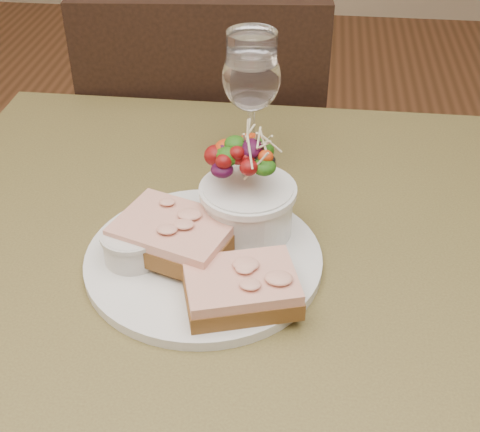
# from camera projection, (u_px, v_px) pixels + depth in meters

# --- Properties ---
(cafe_table) EXTENTS (0.80, 0.80, 0.75)m
(cafe_table) POSITION_uv_depth(u_px,v_px,m) (225.00, 327.00, 0.82)
(cafe_table) COLOR #4C4020
(cafe_table) RESTS_ON ground
(chair_far) EXTENTS (0.46, 0.46, 0.90)m
(chair_far) POSITION_uv_depth(u_px,v_px,m) (213.00, 240.00, 1.53)
(chair_far) COLOR black
(chair_far) RESTS_ON ground
(dinner_plate) EXTENTS (0.27, 0.27, 0.01)m
(dinner_plate) POSITION_uv_depth(u_px,v_px,m) (204.00, 259.00, 0.75)
(dinner_plate) COLOR silver
(dinner_plate) RESTS_ON cafe_table
(sandwich_front) EXTENTS (0.13, 0.11, 0.03)m
(sandwich_front) POSITION_uv_depth(u_px,v_px,m) (241.00, 288.00, 0.68)
(sandwich_front) COLOR #432511
(sandwich_front) RESTS_ON dinner_plate
(sandwich_back) EXTENTS (0.15, 0.13, 0.03)m
(sandwich_back) POSITION_uv_depth(u_px,v_px,m) (175.00, 235.00, 0.74)
(sandwich_back) COLOR #432511
(sandwich_back) RESTS_ON dinner_plate
(ramekin) EXTENTS (0.06, 0.06, 0.04)m
(ramekin) POSITION_uv_depth(u_px,v_px,m) (132.00, 244.00, 0.73)
(ramekin) COLOR beige
(ramekin) RESTS_ON dinner_plate
(salad_bowl) EXTENTS (0.10, 0.10, 0.13)m
(salad_bowl) POSITION_uv_depth(u_px,v_px,m) (248.00, 188.00, 0.75)
(salad_bowl) COLOR silver
(salad_bowl) RESTS_ON dinner_plate
(garnish) EXTENTS (0.05, 0.04, 0.02)m
(garnish) POSITION_uv_depth(u_px,v_px,m) (155.00, 207.00, 0.81)
(garnish) COLOR #103309
(garnish) RESTS_ON dinner_plate
(wine_glass) EXTENTS (0.08, 0.08, 0.18)m
(wine_glass) POSITION_uv_depth(u_px,v_px,m) (251.00, 81.00, 0.86)
(wine_glass) COLOR white
(wine_glass) RESTS_ON cafe_table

